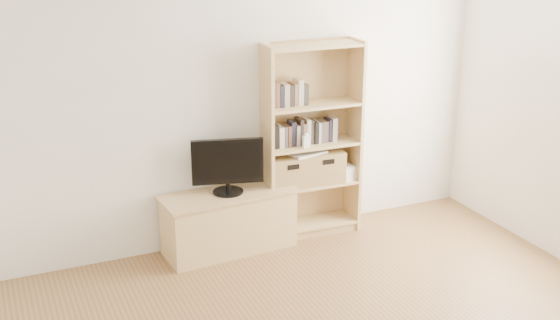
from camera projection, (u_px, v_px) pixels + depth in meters
back_wall at (248, 98)px, 6.05m from camera, size 4.50×0.02×2.60m
tv_stand at (229, 223)px, 6.11m from camera, size 1.15×0.50×0.52m
bookshelf at (312, 141)px, 6.26m from camera, size 0.90×0.35×1.77m
television at (228, 167)px, 5.94m from camera, size 0.60×0.20×0.48m
books_row_mid at (311, 130)px, 6.25m from camera, size 0.84×0.18×0.23m
books_row_upper at (291, 94)px, 6.06m from camera, size 0.38×0.17×0.20m
baby_monitor at (306, 141)px, 6.13m from camera, size 0.06×0.04×0.11m
basket_left at (287, 171)px, 6.26m from camera, size 0.36×0.30×0.28m
basket_right at (322, 166)px, 6.38m from camera, size 0.38×0.32×0.29m
laptop at (306, 152)px, 6.26m from camera, size 0.36×0.28×0.03m
magazine_stack at (341, 172)px, 6.47m from camera, size 0.21×0.27×0.11m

